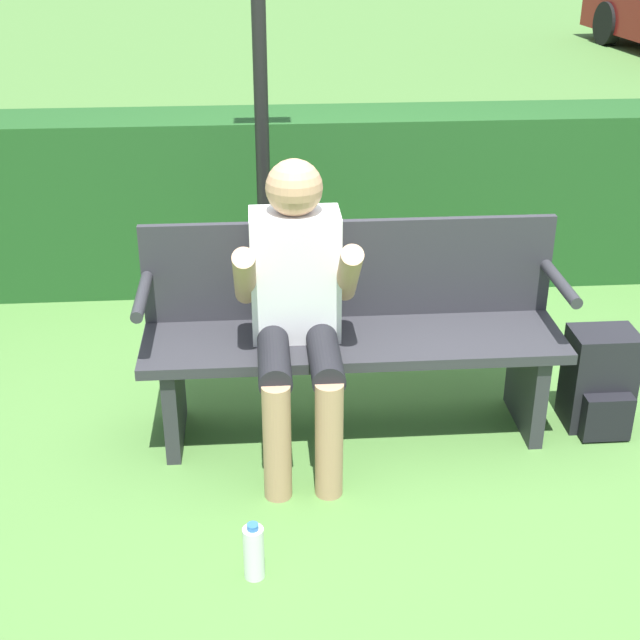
# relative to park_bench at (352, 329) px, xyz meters

# --- Properties ---
(ground_plane) EXTENTS (40.00, 40.00, 0.00)m
(ground_plane) POSITION_rel_park_bench_xyz_m (0.00, -0.07, -0.47)
(ground_plane) COLOR #4C7A38
(hedge_back) EXTENTS (12.00, 0.49, 1.02)m
(hedge_back) POSITION_rel_park_bench_xyz_m (0.00, 1.65, 0.04)
(hedge_back) COLOR #1E4C1E
(hedge_back) RESTS_ON ground
(park_bench) EXTENTS (1.78, 0.46, 0.91)m
(park_bench) POSITION_rel_park_bench_xyz_m (0.00, 0.00, 0.00)
(park_bench) COLOR #2D2D33
(park_bench) RESTS_ON ground
(person_seated) EXTENTS (0.50, 0.66, 1.22)m
(person_seated) POSITION_rel_park_bench_xyz_m (-0.24, -0.14, 0.21)
(person_seated) COLOR silver
(person_seated) RESTS_ON ground
(backpack) EXTENTS (0.28, 0.29, 0.45)m
(backpack) POSITION_rel_park_bench_xyz_m (1.09, -0.09, -0.26)
(backpack) COLOR black
(backpack) RESTS_ON ground
(water_bottle) EXTENTS (0.07, 0.07, 0.22)m
(water_bottle) POSITION_rel_park_bench_xyz_m (-0.44, -0.97, -0.36)
(water_bottle) COLOR white
(water_bottle) RESTS_ON ground
(signpost) EXTENTS (0.31, 0.09, 2.65)m
(signpost) POSITION_rel_park_bench_xyz_m (-0.35, 1.00, 1.01)
(signpost) COLOR black
(signpost) RESTS_ON ground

